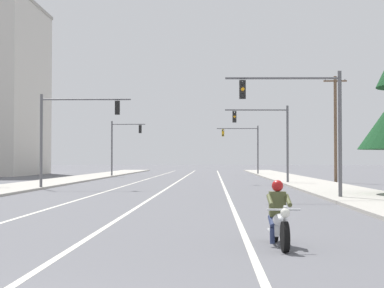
{
  "coord_description": "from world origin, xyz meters",
  "views": [
    {
      "loc": [
        2.77,
        -6.0,
        1.92
      ],
      "look_at": [
        1.7,
        24.62,
        2.73
      ],
      "focal_mm": 54.92,
      "sensor_mm": 36.0,
      "label": 1
    }
  ],
  "objects_px": {
    "traffic_signal_near_left": "(68,125)",
    "traffic_signal_near_right": "(306,113)",
    "motorcycle_with_rider": "(279,220)",
    "utility_pole_right_far": "(335,127)",
    "traffic_signal_mid_right": "(269,132)",
    "traffic_signal_mid_left": "(121,141)",
    "traffic_signal_far_right": "(246,142)"
  },
  "relations": [
    {
      "from": "traffic_signal_near_left",
      "to": "traffic_signal_near_right",
      "type": "bearing_deg",
      "value": -34.39
    },
    {
      "from": "motorcycle_with_rider",
      "to": "utility_pole_right_far",
      "type": "bearing_deg",
      "value": 76.37
    },
    {
      "from": "traffic_signal_near_left",
      "to": "traffic_signal_mid_right",
      "type": "height_order",
      "value": "same"
    },
    {
      "from": "traffic_signal_mid_left",
      "to": "traffic_signal_far_right",
      "type": "xyz_separation_m",
      "value": [
        14.36,
        9.44,
        0.09
      ]
    },
    {
      "from": "traffic_signal_near_right",
      "to": "traffic_signal_mid_left",
      "type": "bearing_deg",
      "value": 111.9
    },
    {
      "from": "traffic_signal_near_right",
      "to": "traffic_signal_mid_right",
      "type": "bearing_deg",
      "value": 90.03
    },
    {
      "from": "traffic_signal_near_right",
      "to": "traffic_signal_near_left",
      "type": "height_order",
      "value": "same"
    },
    {
      "from": "motorcycle_with_rider",
      "to": "traffic_signal_near_left",
      "type": "distance_m",
      "value": 27.38
    },
    {
      "from": "traffic_signal_mid_right",
      "to": "traffic_signal_mid_left",
      "type": "height_order",
      "value": "same"
    },
    {
      "from": "motorcycle_with_rider",
      "to": "traffic_signal_far_right",
      "type": "relative_size",
      "value": 0.35
    },
    {
      "from": "traffic_signal_near_left",
      "to": "traffic_signal_far_right",
      "type": "height_order",
      "value": "same"
    },
    {
      "from": "traffic_signal_near_right",
      "to": "traffic_signal_far_right",
      "type": "distance_m",
      "value": 45.92
    },
    {
      "from": "utility_pole_right_far",
      "to": "traffic_signal_mid_right",
      "type": "bearing_deg",
      "value": -152.17
    },
    {
      "from": "traffic_signal_far_right",
      "to": "utility_pole_right_far",
      "type": "xyz_separation_m",
      "value": [
        6.13,
        -24.66,
        0.54
      ]
    },
    {
      "from": "traffic_signal_mid_left",
      "to": "traffic_signal_near_left",
      "type": "bearing_deg",
      "value": -88.49
    },
    {
      "from": "traffic_signal_mid_right",
      "to": "utility_pole_right_far",
      "type": "bearing_deg",
      "value": 27.83
    },
    {
      "from": "traffic_signal_mid_right",
      "to": "traffic_signal_far_right",
      "type": "bearing_deg",
      "value": 90.6
    },
    {
      "from": "motorcycle_with_rider",
      "to": "traffic_signal_near_right",
      "type": "bearing_deg",
      "value": 78.77
    },
    {
      "from": "traffic_signal_near_right",
      "to": "traffic_signal_far_right",
      "type": "height_order",
      "value": "same"
    },
    {
      "from": "traffic_signal_mid_left",
      "to": "traffic_signal_far_right",
      "type": "distance_m",
      "value": 17.19
    },
    {
      "from": "motorcycle_with_rider",
      "to": "traffic_signal_near_right",
      "type": "distance_m",
      "value": 16.0
    },
    {
      "from": "traffic_signal_mid_right",
      "to": "traffic_signal_near_right",
      "type": "bearing_deg",
      "value": -89.97
    },
    {
      "from": "traffic_signal_mid_right",
      "to": "traffic_signal_near_left",
      "type": "bearing_deg",
      "value": -148.25
    },
    {
      "from": "traffic_signal_far_right",
      "to": "utility_pole_right_far",
      "type": "bearing_deg",
      "value": -76.04
    },
    {
      "from": "traffic_signal_near_right",
      "to": "traffic_signal_far_right",
      "type": "bearing_deg",
      "value": 90.37
    },
    {
      "from": "traffic_signal_far_right",
      "to": "utility_pole_right_far",
      "type": "height_order",
      "value": "utility_pole_right_far"
    },
    {
      "from": "traffic_signal_mid_right",
      "to": "utility_pole_right_far",
      "type": "relative_size",
      "value": 0.69
    },
    {
      "from": "traffic_signal_near_left",
      "to": "utility_pole_right_far",
      "type": "bearing_deg",
      "value": 30.62
    },
    {
      "from": "traffic_signal_near_right",
      "to": "utility_pole_right_far",
      "type": "xyz_separation_m",
      "value": [
        5.83,
        21.26,
        0.52
      ]
    },
    {
      "from": "motorcycle_with_rider",
      "to": "utility_pole_right_far",
      "type": "distance_m",
      "value": 37.85
    },
    {
      "from": "motorcycle_with_rider",
      "to": "traffic_signal_mid_right",
      "type": "relative_size",
      "value": 0.35
    },
    {
      "from": "traffic_signal_near_left",
      "to": "traffic_signal_mid_right",
      "type": "relative_size",
      "value": 1.0
    }
  ]
}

